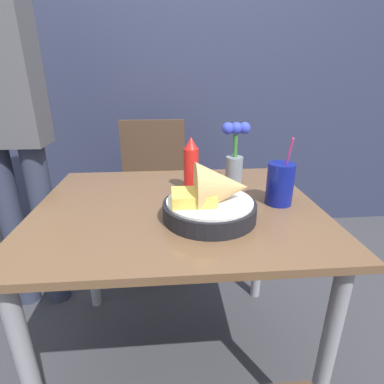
{
  "coord_description": "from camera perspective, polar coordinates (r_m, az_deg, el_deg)",
  "views": [
    {
      "loc": [
        -0.03,
        -0.98,
        1.15
      ],
      "look_at": [
        0.05,
        -0.03,
        0.78
      ],
      "focal_mm": 28.0,
      "sensor_mm": 36.0,
      "label": 1
    }
  ],
  "objects": [
    {
      "name": "flower_vase",
      "position": [
        1.24,
        8.14,
        6.88
      ],
      "size": [
        0.11,
        0.07,
        0.26
      ],
      "color": "gray",
      "rests_on": "dining_table"
    },
    {
      "name": "drink_cup",
      "position": [
        1.1,
        16.39,
        1.27
      ],
      "size": [
        0.09,
        0.09,
        0.24
      ],
      "color": "navy",
      "rests_on": "dining_table"
    },
    {
      "name": "dining_table",
      "position": [
        1.12,
        -2.69,
        -7.46
      ],
      "size": [
        0.99,
        0.82,
        0.72
      ],
      "color": "brown",
      "rests_on": "ground_plane"
    },
    {
      "name": "ground_plane",
      "position": [
        1.51,
        -2.24,
        -28.29
      ],
      "size": [
        12.0,
        12.0,
        0.0
      ],
      "primitive_type": "plane",
      "color": "#38383D"
    },
    {
      "name": "food_basket",
      "position": [
        0.95,
        4.15,
        -1.47
      ],
      "size": [
        0.3,
        0.3,
        0.19
      ],
      "color": "black",
      "rests_on": "dining_table"
    },
    {
      "name": "ketchup_bottle",
      "position": [
        1.17,
        -0.17,
        5.15
      ],
      "size": [
        0.06,
        0.06,
        0.21
      ],
      "color": "red",
      "rests_on": "dining_table"
    },
    {
      "name": "chair_far_window",
      "position": [
        1.89,
        -7.27,
        2.05
      ],
      "size": [
        0.4,
        0.4,
        0.9
      ],
      "color": "#473323",
      "rests_on": "ground_plane"
    },
    {
      "name": "person_standing",
      "position": [
        1.57,
        -32.29,
        13.73
      ],
      "size": [
        0.32,
        0.2,
        1.77
      ],
      "color": "#2D3347",
      "rests_on": "ground_plane"
    },
    {
      "name": "wall_window",
      "position": [
        2.25,
        -4.38,
        25.14
      ],
      "size": [
        7.0,
        0.06,
        2.6
      ],
      "color": "#2D334C",
      "rests_on": "ground_plane"
    }
  ]
}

